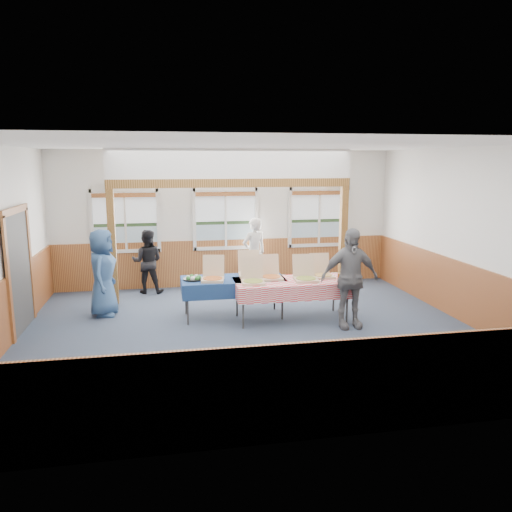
{
  "coord_description": "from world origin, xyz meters",
  "views": [
    {
      "loc": [
        -1.46,
        -8.19,
        2.94
      ],
      "look_at": [
        0.27,
        1.0,
        1.16
      ],
      "focal_mm": 35.0,
      "sensor_mm": 36.0,
      "label": 1
    }
  ],
  "objects_px": {
    "woman_white": "(254,253)",
    "person_grey": "(350,278)",
    "table_left": "(233,281)",
    "man_blue": "(103,273)",
    "woman_black": "(147,262)",
    "table_right": "(291,283)"
  },
  "relations": [
    {
      "from": "woman_white",
      "to": "table_left",
      "type": "bearing_deg",
      "value": 49.35
    },
    {
      "from": "table_right",
      "to": "man_blue",
      "type": "distance_m",
      "value": 3.61
    },
    {
      "from": "table_left",
      "to": "person_grey",
      "type": "height_order",
      "value": "person_grey"
    },
    {
      "from": "woman_white",
      "to": "person_grey",
      "type": "xyz_separation_m",
      "value": [
        1.14,
        -3.14,
        0.07
      ]
    },
    {
      "from": "table_right",
      "to": "table_left",
      "type": "bearing_deg",
      "value": 164.73
    },
    {
      "from": "table_right",
      "to": "person_grey",
      "type": "relative_size",
      "value": 1.21
    },
    {
      "from": "table_left",
      "to": "person_grey",
      "type": "relative_size",
      "value": 1.12
    },
    {
      "from": "woman_white",
      "to": "woman_black",
      "type": "height_order",
      "value": "woman_white"
    },
    {
      "from": "woman_white",
      "to": "person_grey",
      "type": "bearing_deg",
      "value": 89.82
    },
    {
      "from": "woman_black",
      "to": "man_blue",
      "type": "distance_m",
      "value": 1.76
    },
    {
      "from": "woman_black",
      "to": "man_blue",
      "type": "bearing_deg",
      "value": 71.91
    },
    {
      "from": "table_left",
      "to": "table_right",
      "type": "bearing_deg",
      "value": -13.53
    },
    {
      "from": "woman_white",
      "to": "woman_black",
      "type": "relative_size",
      "value": 1.15
    },
    {
      "from": "table_right",
      "to": "woman_black",
      "type": "relative_size",
      "value": 1.51
    },
    {
      "from": "man_blue",
      "to": "woman_white",
      "type": "bearing_deg",
      "value": -55.83
    },
    {
      "from": "table_left",
      "to": "table_right",
      "type": "relative_size",
      "value": 0.93
    },
    {
      "from": "table_left",
      "to": "woman_white",
      "type": "relative_size",
      "value": 1.22
    },
    {
      "from": "person_grey",
      "to": "table_left",
      "type": "bearing_deg",
      "value": 153.09
    },
    {
      "from": "table_left",
      "to": "woman_black",
      "type": "height_order",
      "value": "woman_black"
    },
    {
      "from": "table_left",
      "to": "person_grey",
      "type": "distance_m",
      "value": 2.19
    },
    {
      "from": "table_left",
      "to": "man_blue",
      "type": "distance_m",
      "value": 2.51
    },
    {
      "from": "woman_white",
      "to": "person_grey",
      "type": "height_order",
      "value": "person_grey"
    }
  ]
}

